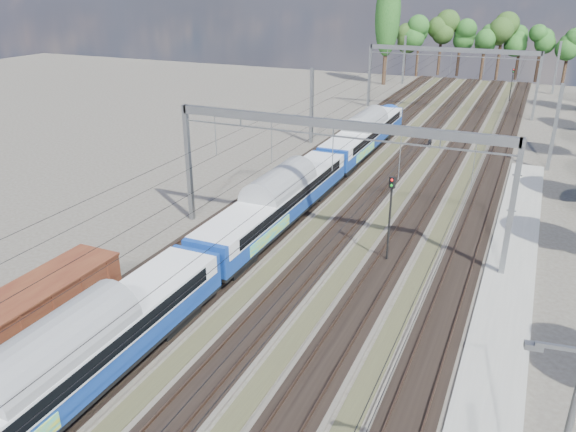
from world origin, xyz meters
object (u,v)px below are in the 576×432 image
at_px(emu_train, 277,197).
at_px(signal_far, 512,81).
at_px(freight_boxcar, 4,334).
at_px(signal_near, 390,209).
at_px(worker, 430,139).

relative_size(emu_train, signal_far, 12.88).
bearing_deg(freight_boxcar, signal_near, 54.21).
xyz_separation_m(worker, signal_far, (6.18, 31.67, 2.24)).
relative_size(freight_boxcar, signal_far, 2.63).
bearing_deg(signal_far, worker, -101.97).
bearing_deg(worker, signal_near, -153.45).
bearing_deg(signal_near, emu_train, -166.72).
xyz_separation_m(emu_train, signal_near, (8.85, -1.72, 1.09)).
relative_size(freight_boxcar, signal_near, 2.25).
bearing_deg(emu_train, signal_far, 78.38).
height_order(freight_boxcar, signal_far, signal_far).
distance_m(freight_boxcar, signal_far, 81.41).
distance_m(freight_boxcar, signal_near, 22.89).
xyz_separation_m(freight_boxcar, signal_far, (16.72, 79.66, 1.11)).
relative_size(freight_boxcar, worker, 6.86).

